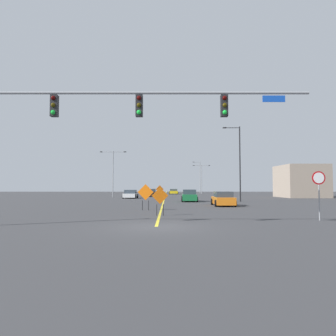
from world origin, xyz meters
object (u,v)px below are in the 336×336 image
construction_sign_left_shoulder (147,193)px  car_black_approaching (152,193)px  street_lamp_near_right (114,169)px  car_green_passing (191,196)px  street_lamp_mid_right (203,176)px  construction_sign_right_lane (161,198)px  car_orange_distant (225,199)px  stop_sign (321,186)px  construction_sign_right_shoulder (161,190)px  street_lamp_far_left (201,176)px  car_white_mid (132,194)px  car_yellow_near (175,192)px  traffic_signal_assembly (97,115)px  street_lamp_near_left (240,160)px

construction_sign_left_shoulder → car_black_approaching: construction_sign_left_shoulder is taller
street_lamp_near_right → car_green_passing: size_ratio=1.95×
street_lamp_mid_right → street_lamp_near_right: street_lamp_near_right is taller
street_lamp_mid_right → construction_sign_right_lane: bearing=-98.5°
construction_sign_right_lane → car_orange_distant: bearing=60.7°
car_green_passing → construction_sign_right_lane: bearing=-99.4°
stop_sign → construction_sign_right_shoulder: size_ratio=1.33×
street_lamp_far_left → car_white_mid: bearing=-113.1°
street_lamp_far_left → construction_sign_right_lane: (-8.81, -63.76, -3.45)m
construction_sign_left_shoulder → car_yellow_near: 52.15m
car_black_approaching → street_lamp_near_right: bearing=-152.1°
stop_sign → construction_sign_right_lane: 9.58m
car_white_mid → construction_sign_left_shoulder: bearing=-80.7°
stop_sign → car_black_approaching: (-11.69, 41.90, -1.30)m
street_lamp_near_right → traffic_signal_assembly: bearing=-81.5°
stop_sign → car_orange_distant: (-3.12, 13.58, -1.30)m
street_lamp_near_left → car_orange_distant: size_ratio=2.05×
construction_sign_left_shoulder → traffic_signal_assembly: bearing=-99.1°
stop_sign → street_lamp_near_left: bearing=89.0°
car_black_approaching → construction_sign_left_shoulder: bearing=-87.7°
street_lamp_near_left → car_yellow_near: street_lamp_near_left is taller
construction_sign_left_shoulder → car_green_passing: 15.28m
car_orange_distant → car_black_approaching: size_ratio=1.16×
street_lamp_far_left → car_black_approaching: size_ratio=2.12×
construction_sign_left_shoulder → construction_sign_right_lane: 4.95m
construction_sign_right_shoulder → car_black_approaching: bearing=121.4°
construction_sign_left_shoulder → street_lamp_mid_right: bearing=79.5°
car_white_mid → car_black_approaching: (2.83, 8.58, 0.02)m
street_lamp_far_left → car_green_passing: (-5.60, -44.40, -3.94)m
street_lamp_near_left → street_lamp_mid_right: bearing=90.8°
construction_sign_left_shoulder → car_yellow_near: bearing=86.5°
street_lamp_near_right → street_lamp_far_left: bearing=57.6°
car_yellow_near → construction_sign_right_shoulder: bearing=-97.7°
stop_sign → street_lamp_far_left: bearing=90.2°
traffic_signal_assembly → construction_sign_left_shoulder: size_ratio=7.94×
street_lamp_near_left → car_yellow_near: size_ratio=2.38×
construction_sign_right_shoulder → car_green_passing: size_ratio=0.50×
street_lamp_near_right → construction_sign_right_shoulder: (8.22, 0.69, -3.59)m
street_lamp_far_left → street_lamp_near_right: 33.55m
car_green_passing → construction_sign_left_shoulder: bearing=-107.1°
traffic_signal_assembly → street_lamp_near_left: (12.44, 25.15, -0.21)m
stop_sign → car_yellow_near: (-7.19, 59.83, -1.36)m
street_lamp_mid_right → construction_sign_right_lane: size_ratio=3.91×
street_lamp_far_left → car_black_approaching: street_lamp_far_left is taller
street_lamp_far_left → car_yellow_near: street_lamp_far_left is taller
car_yellow_near → car_white_mid: bearing=-105.4°
car_orange_distant → construction_sign_right_shoulder: bearing=105.1°
traffic_signal_assembly → car_orange_distant: (8.92, 16.37, -4.75)m
car_white_mid → construction_sign_right_lane: bearing=-79.8°
street_lamp_far_left → construction_sign_left_shoulder: (-10.09, -58.99, -3.29)m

